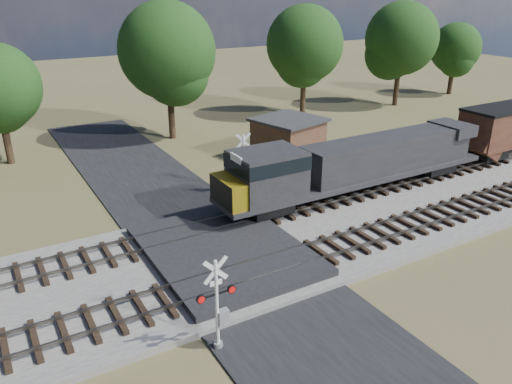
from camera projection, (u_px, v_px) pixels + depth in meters
ground at (229, 262)px, 24.15m from camera, size 160.00×160.00×0.00m
ballast_bed at (377, 212)px, 29.15m from camera, size 140.00×10.00×0.30m
road at (229, 261)px, 24.14m from camera, size 7.00×60.00×0.08m
crossing_panel at (224, 252)px, 24.43m from camera, size 7.00×9.00×0.62m
track_near at (306, 256)px, 23.85m from camera, size 140.00×2.60×0.33m
track_far at (254, 217)px, 27.84m from camera, size 140.00×2.60×0.33m
crossing_signal_near at (219, 312)px, 17.84m from camera, size 1.54×0.33×3.83m
crossing_signal_far at (242, 168)px, 31.69m from camera, size 1.60×0.37×3.97m
equipment_shed at (288, 138)px, 38.24m from camera, size 5.57×5.57×3.13m
treeline at (191, 58)px, 42.10m from camera, size 78.64×10.57×11.47m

